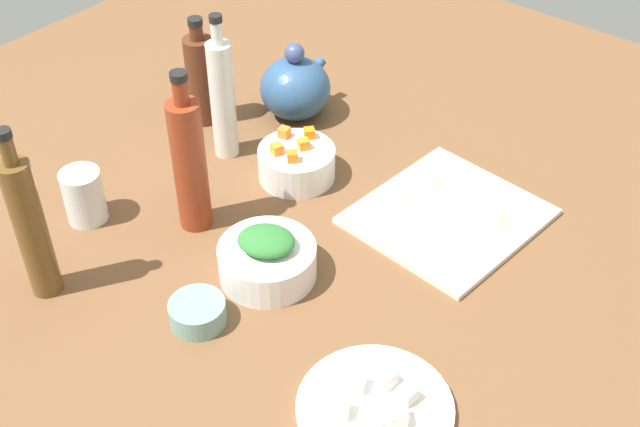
# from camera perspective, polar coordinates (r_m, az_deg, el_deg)

# --- Properties ---
(tabletop) EXTENTS (1.90, 1.90, 0.03)m
(tabletop) POSITION_cam_1_polar(r_m,az_deg,el_deg) (1.34, -0.00, -2.13)
(tabletop) COLOR brown
(tabletop) RESTS_ON ground
(cutting_board) EXTENTS (0.30, 0.28, 0.01)m
(cutting_board) POSITION_cam_1_polar(r_m,az_deg,el_deg) (1.38, 8.79, -0.18)
(cutting_board) COLOR silver
(cutting_board) RESTS_ON tabletop
(plate_tofu) EXTENTS (0.21, 0.21, 0.01)m
(plate_tofu) POSITION_cam_1_polar(r_m,az_deg,el_deg) (1.10, 3.80, -13.23)
(plate_tofu) COLOR white
(plate_tofu) RESTS_ON tabletop
(bowl_greens) EXTENTS (0.15, 0.15, 0.06)m
(bowl_greens) POSITION_cam_1_polar(r_m,az_deg,el_deg) (1.25, -3.65, -3.31)
(bowl_greens) COLOR white
(bowl_greens) RESTS_ON tabletop
(bowl_carrots) EXTENTS (0.13, 0.13, 0.06)m
(bowl_carrots) POSITION_cam_1_polar(r_m,az_deg,el_deg) (1.44, -1.62, 3.48)
(bowl_carrots) COLOR white
(bowl_carrots) RESTS_ON tabletop
(bowl_small_side) EXTENTS (0.08, 0.08, 0.04)m
(bowl_small_side) POSITION_cam_1_polar(r_m,az_deg,el_deg) (1.20, -8.43, -6.76)
(bowl_small_side) COLOR #74A299
(bowl_small_side) RESTS_ON tabletop
(teapot) EXTENTS (0.15, 0.13, 0.15)m
(teapot) POSITION_cam_1_polar(r_m,az_deg,el_deg) (1.59, -1.71, 8.69)
(teapot) COLOR #2E527B
(teapot) RESTS_ON tabletop
(bottle_0) EXTENTS (0.04, 0.04, 0.27)m
(bottle_0) POSITION_cam_1_polar(r_m,az_deg,el_deg) (1.46, -6.74, 7.94)
(bottle_0) COLOR silver
(bottle_0) RESTS_ON tabletop
(bottle_1) EXTENTS (0.05, 0.05, 0.28)m
(bottle_1) POSITION_cam_1_polar(r_m,az_deg,el_deg) (1.30, -8.99, 3.46)
(bottle_1) COLOR maroon
(bottle_1) RESTS_ON tabletop
(bottle_2) EXTENTS (0.05, 0.05, 0.21)m
(bottle_2) POSITION_cam_1_polar(r_m,az_deg,el_deg) (1.58, -8.20, 9.21)
(bottle_2) COLOR #552B19
(bottle_2) RESTS_ON tabletop
(bottle_3) EXTENTS (0.05, 0.05, 0.29)m
(bottle_3) POSITION_cam_1_polar(r_m,az_deg,el_deg) (1.24, -19.33, -0.84)
(bottle_3) COLOR brown
(bottle_3) RESTS_ON tabletop
(drinking_glass_0) EXTENTS (0.07, 0.07, 0.09)m
(drinking_glass_0) POSITION_cam_1_polar(r_m,az_deg,el_deg) (1.40, -15.96, 1.17)
(drinking_glass_0) COLOR white
(drinking_glass_0) RESTS_ON tabletop
(carrot_cube_0) EXTENTS (0.02, 0.02, 0.02)m
(carrot_cube_0) POSITION_cam_1_polar(r_m,az_deg,el_deg) (1.45, -2.48, 5.61)
(carrot_cube_0) COLOR orange
(carrot_cube_0) RESTS_ON bowl_carrots
(carrot_cube_1) EXTENTS (0.02, 0.02, 0.02)m
(carrot_cube_1) POSITION_cam_1_polar(r_m,az_deg,el_deg) (1.42, -1.14, 4.81)
(carrot_cube_1) COLOR orange
(carrot_cube_1) RESTS_ON bowl_carrots
(carrot_cube_2) EXTENTS (0.03, 0.03, 0.02)m
(carrot_cube_2) POSITION_cam_1_polar(r_m,az_deg,el_deg) (1.45, -0.73, 5.55)
(carrot_cube_2) COLOR orange
(carrot_cube_2) RESTS_ON bowl_carrots
(carrot_cube_3) EXTENTS (0.03, 0.03, 0.02)m
(carrot_cube_3) POSITION_cam_1_polar(r_m,az_deg,el_deg) (1.39, -1.90, 3.95)
(carrot_cube_3) COLOR orange
(carrot_cube_3) RESTS_ON bowl_carrots
(carrot_cube_4) EXTENTS (0.02, 0.02, 0.02)m
(carrot_cube_4) POSITION_cam_1_polar(r_m,az_deg,el_deg) (1.41, -2.99, 4.46)
(carrot_cube_4) COLOR orange
(carrot_cube_4) RESTS_ON bowl_carrots
(chopped_greens_mound) EXTENTS (0.10, 0.11, 0.03)m
(chopped_greens_mound) POSITION_cam_1_polar(r_m,az_deg,el_deg) (1.23, -3.72, -1.88)
(chopped_greens_mound) COLOR #307533
(chopped_greens_mound) RESTS_ON bowl_greens
(tofu_cube_0) EXTENTS (0.03, 0.03, 0.02)m
(tofu_cube_0) POSITION_cam_1_polar(r_m,az_deg,el_deg) (1.08, 1.47, -13.30)
(tofu_cube_0) COLOR #EAF0CA
(tofu_cube_0) RESTS_ON plate_tofu
(tofu_cube_1) EXTENTS (0.02, 0.02, 0.02)m
(tofu_cube_1) POSITION_cam_1_polar(r_m,az_deg,el_deg) (1.10, 6.02, -12.27)
(tofu_cube_1) COLOR #F4E2D1
(tofu_cube_1) RESTS_ON plate_tofu
(tofu_cube_2) EXTENTS (0.03, 0.03, 0.02)m
(tofu_cube_2) POSITION_cam_1_polar(r_m,az_deg,el_deg) (1.10, 2.53, -11.57)
(tofu_cube_2) COLOR white
(tofu_cube_2) RESTS_ON plate_tofu
(tofu_cube_3) EXTENTS (0.03, 0.03, 0.02)m
(tofu_cube_3) POSITION_cam_1_polar(r_m,az_deg,el_deg) (1.06, 3.53, -14.45)
(tofu_cube_3) COLOR white
(tofu_cube_3) RESTS_ON plate_tofu
(tofu_cube_4) EXTENTS (0.02, 0.02, 0.02)m
(tofu_cube_4) POSITION_cam_1_polar(r_m,az_deg,el_deg) (1.11, 4.64, -11.24)
(tofu_cube_4) COLOR white
(tofu_cube_4) RESTS_ON plate_tofu
(tofu_cube_5) EXTENTS (0.03, 0.03, 0.02)m
(tofu_cube_5) POSITION_cam_1_polar(r_m,az_deg,el_deg) (1.07, 5.42, -13.76)
(tofu_cube_5) COLOR silver
(tofu_cube_5) RESTS_ON plate_tofu
(dumpling_0) EXTENTS (0.06, 0.06, 0.02)m
(dumpling_0) POSITION_cam_1_polar(r_m,az_deg,el_deg) (1.37, 5.87, 0.58)
(dumpling_0) COLOR beige
(dumpling_0) RESTS_ON cutting_board
(dumpling_1) EXTENTS (0.04, 0.05, 0.02)m
(dumpling_1) POSITION_cam_1_polar(r_m,az_deg,el_deg) (1.43, 7.65, 2.27)
(dumpling_1) COLOR beige
(dumpling_1) RESTS_ON cutting_board
(dumpling_2) EXTENTS (0.06, 0.06, 0.03)m
(dumpling_2) POSITION_cam_1_polar(r_m,az_deg,el_deg) (1.37, 12.12, -0.33)
(dumpling_2) COLOR beige
(dumpling_2) RESTS_ON cutting_board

